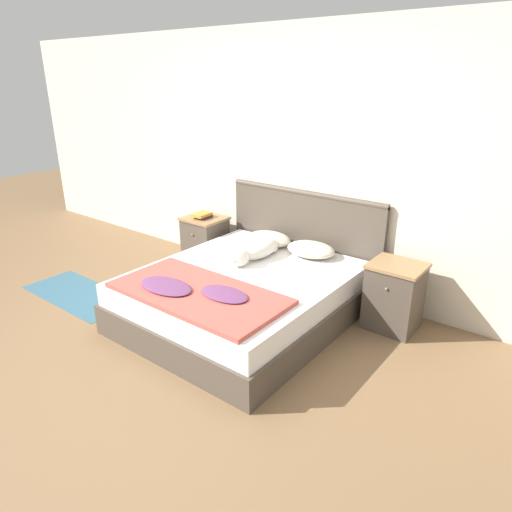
{
  "coord_description": "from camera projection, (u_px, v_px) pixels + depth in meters",
  "views": [
    {
      "loc": [
        2.48,
        -1.76,
        2.07
      ],
      "look_at": [
        0.14,
        1.26,
        0.56
      ],
      "focal_mm": 32.0,
      "sensor_mm": 36.0,
      "label": 1
    }
  ],
  "objects": [
    {
      "name": "rug",
      "position": [
        79.0,
        294.0,
        4.65
      ],
      "size": [
        1.25,
        0.56,
        0.0
      ],
      "color": "#335B70",
      "rests_on": "ground_plane"
    },
    {
      "name": "headboard",
      "position": [
        303.0,
        236.0,
        4.71
      ],
      "size": [
        1.76,
        0.06,
        1.02
      ],
      "color": "#4C4238",
      "rests_on": "ground_plane"
    },
    {
      "name": "wall_back",
      "position": [
        298.0,
        161.0,
        4.57
      ],
      "size": [
        9.0,
        0.06,
        2.55
      ],
      "color": "beige",
      "rests_on": "ground_plane"
    },
    {
      "name": "pillow_left",
      "position": [
        269.0,
        239.0,
        4.67
      ],
      "size": [
        0.48,
        0.37,
        0.12
      ],
      "color": "beige",
      "rests_on": "bed"
    },
    {
      "name": "pillow_right",
      "position": [
        311.0,
        249.0,
        4.38
      ],
      "size": [
        0.48,
        0.37,
        0.12
      ],
      "color": "beige",
      "rests_on": "bed"
    },
    {
      "name": "dog",
      "position": [
        255.0,
        250.0,
        4.3
      ],
      "size": [
        0.26,
        0.74,
        0.18
      ],
      "color": "silver",
      "rests_on": "bed"
    },
    {
      "name": "quilt",
      "position": [
        197.0,
        292.0,
        3.6
      ],
      "size": [
        1.42,
        0.72,
        0.07
      ],
      "color": "#BC4C42",
      "rests_on": "bed"
    },
    {
      "name": "bed",
      "position": [
        243.0,
        297.0,
        4.1
      ],
      "size": [
        1.68,
        1.93,
        0.46
      ],
      "color": "#4C4238",
      "rests_on": "ground_plane"
    },
    {
      "name": "nightstand_right",
      "position": [
        394.0,
        296.0,
        3.94
      ],
      "size": [
        0.45,
        0.41,
        0.6
      ],
      "color": "#4C4238",
      "rests_on": "ground_plane"
    },
    {
      "name": "book_stack",
      "position": [
        202.0,
        215.0,
        5.08
      ],
      "size": [
        0.16,
        0.21,
        0.05
      ],
      "color": "#232328",
      "rests_on": "nightstand_left"
    },
    {
      "name": "ground_plane",
      "position": [
        140.0,
        368.0,
        3.47
      ],
      "size": [
        16.0,
        16.0,
        0.0
      ],
      "primitive_type": "plane",
      "color": "brown"
    },
    {
      "name": "nightstand_left",
      "position": [
        205.0,
        242.0,
        5.22
      ],
      "size": [
        0.45,
        0.41,
        0.6
      ],
      "color": "#4C4238",
      "rests_on": "ground_plane"
    }
  ]
}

